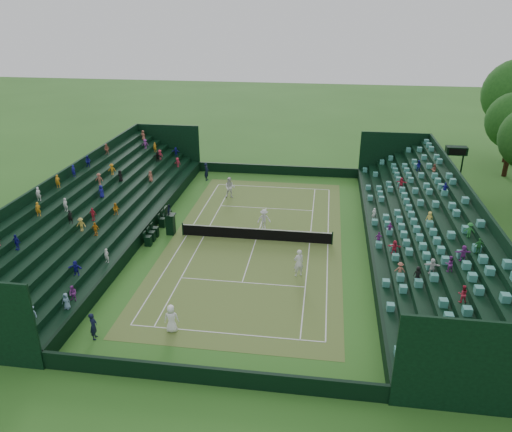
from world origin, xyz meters
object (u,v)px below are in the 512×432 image
(umpire_chair, at_px, (170,222))
(player_near_west, at_px, (171,319))
(player_far_east, at_px, (264,219))
(player_far_west, at_px, (230,188))
(player_near_east, at_px, (299,263))
(tennis_net, at_px, (256,234))

(umpire_chair, bearing_deg, player_near_west, -72.65)
(umpire_chair, bearing_deg, player_far_east, 15.66)
(umpire_chair, distance_m, player_far_east, 7.41)
(umpire_chair, height_order, player_far_east, umpire_chair)
(player_far_east, bearing_deg, player_far_west, 103.85)
(player_near_west, bearing_deg, player_near_east, -142.11)
(umpire_chair, bearing_deg, player_near_east, -26.22)
(player_near_west, relative_size, player_far_east, 1.00)
(umpire_chair, xyz_separation_m, player_far_west, (3.13, 8.42, -0.09))
(player_near_west, distance_m, player_far_west, 20.63)
(umpire_chair, xyz_separation_m, player_near_west, (3.81, -12.20, -0.23))
(umpire_chair, height_order, player_far_west, umpire_chair)
(player_near_east, relative_size, player_far_east, 1.16)
(tennis_net, height_order, player_near_west, player_near_west)
(tennis_net, relative_size, player_near_west, 7.00)
(tennis_net, height_order, player_near_east, player_near_east)
(player_near_east, bearing_deg, player_far_east, -95.40)
(player_near_east, distance_m, player_far_east, 7.80)
(tennis_net, xyz_separation_m, player_near_west, (-2.98, -12.08, 0.31))
(umpire_chair, relative_size, player_far_west, 1.27)
(umpire_chair, bearing_deg, tennis_net, -0.98)
(tennis_net, relative_size, player_near_east, 6.01)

